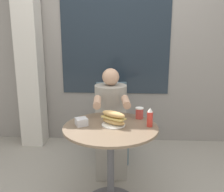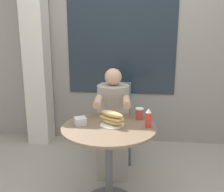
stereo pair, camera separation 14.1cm
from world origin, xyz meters
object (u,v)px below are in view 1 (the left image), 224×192
Objects in this scene: cafe_table at (111,147)px; seated_diner at (111,128)px; sandwich_on_plate at (113,119)px; drink_cup at (139,113)px; diner_chair at (112,113)px; condiment_bottle at (150,117)px.

cafe_table is 0.70× the size of seated_diner.
sandwich_on_plate reaches higher than cafe_table.
cafe_table is at bearing -138.40° from drink_cup.
diner_chair is 0.91m from sandwich_on_plate.
drink_cup is (0.24, 0.21, 0.23)m from cafe_table.
condiment_bottle reaches higher than cafe_table.
drink_cup is at bearing 107.17° from diner_chair.
cafe_table is 0.24m from sandwich_on_plate.
diner_chair is at bearing 94.20° from sandwich_on_plate.
condiment_bottle reaches higher than drink_cup.
seated_diner is at bearing 128.11° from drink_cup.
drink_cup is at bearing 40.13° from sandwich_on_plate.
diner_chair reaches higher than cafe_table.
condiment_bottle is at bearing 117.60° from seated_diner.
diner_chair is 0.35m from seated_diner.
sandwich_on_plate is (0.06, -0.88, 0.23)m from diner_chair.
sandwich_on_plate is (0.05, -0.53, 0.28)m from seated_diner.
drink_cup is (0.22, 0.18, -0.01)m from sandwich_on_plate.
sandwich_on_plate is (0.02, 0.03, 0.24)m from cafe_table.
diner_chair reaches higher than sandwich_on_plate.
sandwich_on_plate is 2.27× the size of drink_cup.
sandwich_on_plate is 0.28m from drink_cup.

